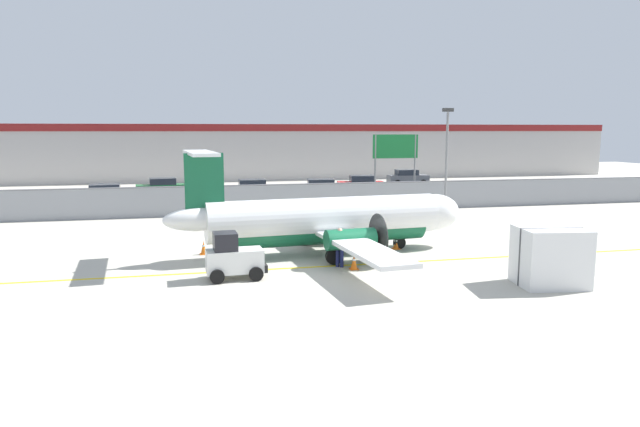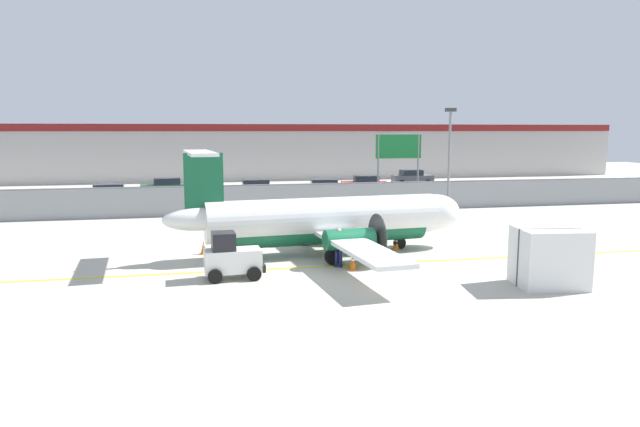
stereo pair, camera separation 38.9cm
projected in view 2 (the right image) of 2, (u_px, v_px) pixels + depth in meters
ground_plane at (356, 265)px, 24.90m from camera, size 140.00×140.00×0.01m
perimeter_fence at (296, 197)px, 40.23m from camera, size 98.00×0.10×2.10m
parking_lot_strip at (275, 194)px, 51.52m from camera, size 98.00×17.00×0.12m
background_building at (255, 151)px, 68.96m from camera, size 91.00×8.10×6.50m
commuter_airplane at (330, 220)px, 26.93m from camera, size 14.58×16.08×4.92m
baggage_tug at (231, 257)px, 22.48m from camera, size 2.39×1.49×1.88m
ground_crew_worker at (339, 245)px, 24.36m from camera, size 0.48×0.48×1.70m
cargo_container at (549, 257)px, 21.36m from camera, size 2.66×2.33×2.20m
traffic_cone_near_left at (396, 243)px, 28.10m from camera, size 0.36×0.36×0.64m
traffic_cone_near_right at (353, 262)px, 24.03m from camera, size 0.36×0.36×0.64m
traffic_cone_far_left at (204, 248)px, 27.02m from camera, size 0.36×0.36×0.64m
parked_car_0 at (108, 194)px, 44.15m from camera, size 4.31×2.23×1.58m
parked_car_1 at (166, 187)px, 49.79m from camera, size 4.35×2.34×1.58m
parked_car_2 at (257, 189)px, 48.29m from camera, size 4.22×2.03×1.58m
parked_car_3 at (323, 189)px, 48.48m from camera, size 4.37×2.38×1.58m
parked_car_4 at (365, 184)px, 52.33m from camera, size 4.39×2.43×1.58m
parked_car_5 at (412, 177)px, 59.92m from camera, size 4.27×2.15×1.58m
apron_light_pole at (449, 153)px, 37.86m from camera, size 0.70×0.30×7.27m
highway_sign at (398, 153)px, 43.33m from camera, size 3.60×0.14×5.50m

